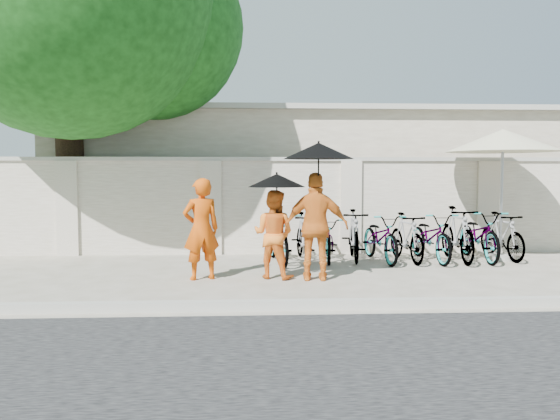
{
  "coord_description": "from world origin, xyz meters",
  "views": [
    {
      "loc": [
        -0.13,
        -8.58,
        1.76
      ],
      "look_at": [
        0.36,
        0.9,
        1.1
      ],
      "focal_mm": 35.0,
      "sensor_mm": 36.0,
      "label": 1
    }
  ],
  "objects_px": {
    "monk_left": "(201,229)",
    "monk_right": "(316,227)",
    "monk_center": "(274,234)",
    "patio_umbrella": "(503,142)"
  },
  "relations": [
    {
      "from": "monk_left",
      "to": "patio_umbrella",
      "type": "height_order",
      "value": "patio_umbrella"
    },
    {
      "from": "monk_left",
      "to": "patio_umbrella",
      "type": "relative_size",
      "value": 0.64
    },
    {
      "from": "monk_right",
      "to": "monk_center",
      "type": "bearing_deg",
      "value": -12.14
    },
    {
      "from": "monk_left",
      "to": "monk_center",
      "type": "relative_size",
      "value": 1.13
    },
    {
      "from": "monk_left",
      "to": "monk_center",
      "type": "height_order",
      "value": "monk_left"
    },
    {
      "from": "monk_center",
      "to": "monk_right",
      "type": "xyz_separation_m",
      "value": [
        0.69,
        -0.22,
        0.15
      ]
    },
    {
      "from": "monk_left",
      "to": "monk_center",
      "type": "bearing_deg",
      "value": 162.78
    },
    {
      "from": "patio_umbrella",
      "to": "monk_center",
      "type": "bearing_deg",
      "value": -160.5
    },
    {
      "from": "monk_left",
      "to": "monk_right",
      "type": "relative_size",
      "value": 0.95
    },
    {
      "from": "monk_center",
      "to": "monk_right",
      "type": "relative_size",
      "value": 0.83
    }
  ]
}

